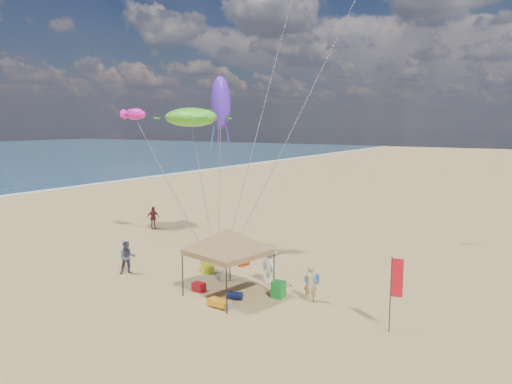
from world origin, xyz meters
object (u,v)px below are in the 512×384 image
at_px(cooler_blue, 312,279).
at_px(chair_green, 278,289).
at_px(person_far_a, 153,218).
at_px(canopy_tent, 228,231).
at_px(person_near_b, 127,258).
at_px(feather_flag, 395,282).
at_px(beach_cart, 219,302).
at_px(cooler_red, 199,287).
at_px(chair_yellow, 208,266).
at_px(person_near_c, 270,266).
at_px(person_near_a, 310,283).

xyz_separation_m(cooler_blue, chair_green, (-0.40, -2.50, 0.16)).
height_order(cooler_blue, chair_green, chair_green).
distance_m(cooler_blue, person_far_a, 15.17).
relative_size(canopy_tent, person_near_b, 3.32).
distance_m(feather_flag, beach_cart, 7.00).
bearing_deg(cooler_blue, person_far_a, 163.02).
distance_m(cooler_red, cooler_blue, 5.29).
relative_size(cooler_blue, person_far_a, 0.34).
xyz_separation_m(cooler_red, person_near_b, (-4.51, 0.03, 0.64)).
bearing_deg(chair_yellow, person_far_a, 148.18).
relative_size(cooler_red, person_near_c, 0.30).
bearing_deg(cooler_blue, canopy_tent, -123.51).
height_order(person_near_a, person_far_a, person_far_a).
distance_m(chair_green, beach_cart, 2.69).
distance_m(chair_green, person_near_c, 1.67).
distance_m(person_near_c, person_far_a, 14.22).
xyz_separation_m(feather_flag, person_near_a, (-3.83, 1.15, -1.07)).
bearing_deg(canopy_tent, cooler_blue, 56.49).
bearing_deg(cooler_red, person_far_a, 142.80).
xyz_separation_m(feather_flag, chair_yellow, (-9.82, 1.90, -1.51)).
bearing_deg(canopy_tent, cooler_red, -171.68).
bearing_deg(person_near_a, canopy_tent, -6.27).
bearing_deg(person_near_c, person_near_a, -175.24).
relative_size(person_near_b, person_far_a, 1.03).
bearing_deg(person_near_b, person_near_a, -44.55).
distance_m(feather_flag, person_near_b, 13.10).
xyz_separation_m(feather_flag, cooler_red, (-8.55, -0.37, -1.67)).
relative_size(person_near_a, person_near_c, 0.89).
height_order(person_near_a, person_near_b, person_near_b).
bearing_deg(person_near_a, person_near_c, -47.26).
height_order(cooler_red, person_near_c, person_near_c).
distance_m(chair_green, chair_yellow, 4.76).
relative_size(person_near_c, person_far_a, 1.11).
bearing_deg(person_far_a, person_near_a, -90.03).
bearing_deg(cooler_blue, beach_cart, -111.70).
relative_size(chair_yellow, beach_cart, 0.78).
relative_size(canopy_tent, person_far_a, 3.44).
distance_m(cooler_blue, beach_cart, 5.10).
height_order(cooler_red, cooler_blue, same).
distance_m(feather_flag, cooler_blue, 6.05).
xyz_separation_m(cooler_red, cooler_blue, (3.78, 3.71, 0.00)).
relative_size(feather_flag, cooler_red, 5.13).
relative_size(cooler_blue, chair_yellow, 0.77).
height_order(chair_green, person_near_a, person_near_a).
bearing_deg(cooler_blue, person_near_c, -138.01).
bearing_deg(cooler_red, person_near_c, 45.94).
bearing_deg(chair_green, person_near_a, 13.03).
height_order(beach_cart, person_near_a, person_near_a).
height_order(person_near_c, person_far_a, person_near_c).
distance_m(cooler_blue, chair_yellow, 5.25).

